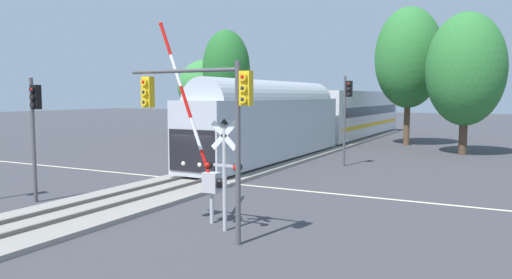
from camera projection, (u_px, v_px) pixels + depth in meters
ground_plane at (202, 181)px, 25.32m from camera, size 220.00×220.00×0.00m
road_centre_stripe at (202, 181)px, 25.32m from camera, size 44.00×0.20×0.01m
railway_track at (202, 179)px, 25.31m from camera, size 4.40×80.00×0.32m
commuter_train at (325, 115)px, 41.94m from camera, size 3.04×43.25×5.16m
crossing_gate_near at (205, 161)px, 16.86m from camera, size 2.71×0.40×7.11m
crossing_signal_mast at (224, 162)px, 15.73m from camera, size 1.36×0.44×3.75m
traffic_signal_median at (34, 119)px, 19.89m from camera, size 0.53×0.38×5.21m
traffic_signal_near_right at (205, 107)px, 14.61m from camera, size 4.40×0.38×5.48m
traffic_signal_far_side at (347, 106)px, 30.23m from camera, size 0.53×0.38×5.70m
oak_far_right at (466, 69)px, 36.05m from camera, size 5.75×5.75×10.68m
oak_behind_train at (226, 69)px, 46.39m from camera, size 4.57×4.57×10.77m
pine_left_background at (208, 87)px, 49.58m from camera, size 6.27×6.27×8.21m
elm_centre_background at (409, 58)px, 42.96m from camera, size 5.92×5.92×12.34m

